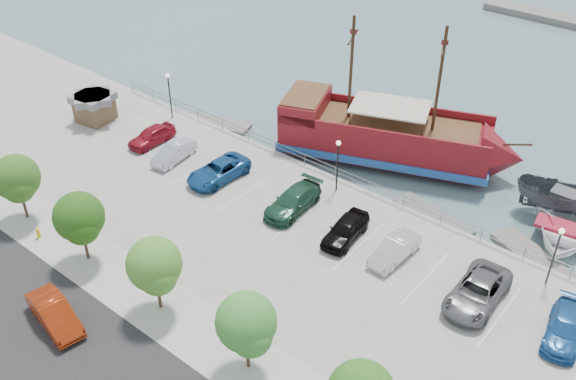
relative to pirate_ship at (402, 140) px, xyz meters
The scene contains 28 objects.
ground 14.55m from the pirate_ship, 93.59° to the right, with size 160.00×160.00×0.00m, color slate.
street 30.40m from the pirate_ship, 91.70° to the right, with size 100.00×8.00×0.04m, color black.
sidewalk 24.41m from the pirate_ship, 92.12° to the right, with size 100.00×4.00×0.05m, color #AFA89D.
seawall_railing 6.66m from the pirate_ship, 97.82° to the right, with size 50.00×0.06×1.00m.
pirate_ship is the anchor object (origin of this frame).
patrol_boat 13.00m from the pirate_ship, ahead, with size 2.54×6.76×2.62m, color #44474E.
speedboat 14.33m from the pirate_ship, ahead, with size 5.04×7.05×1.46m, color white.
dock_west 17.18m from the pirate_ship, 162.37° to the right, with size 6.56×1.87×0.37m, color gray.
dock_mid 8.08m from the pirate_ship, 41.21° to the right, with size 6.33×1.81×0.36m, color slate.
dock_east 14.76m from the pirate_ship, 20.69° to the right, with size 6.95×1.99×0.40m, color slate.
shed 26.86m from the pirate_ship, 152.50° to the right, with size 3.46×3.46×2.50m.
street_sedan 29.56m from the pirate_ship, 100.89° to the right, with size 1.63×4.68×1.54m, color #9E290B.
fire_hydrant 28.45m from the pirate_ship, 117.75° to the right, with size 0.27×0.27×0.78m.
lamp_post_left 20.56m from the pirate_ship, 157.39° to the right, with size 0.36×0.36×4.28m.
lamp_post_mid 8.14m from the pirate_ship, 96.54° to the right, with size 0.36×0.36×4.28m.
lamp_post_right 17.13m from the pirate_ship, 27.54° to the right, with size 0.36×0.36×4.28m.
tree_b 29.17m from the pirate_ship, 122.80° to the right, with size 3.30×3.20×5.00m.
tree_c 26.06m from the pirate_ship, 109.71° to the right, with size 3.30×3.20×5.00m.
tree_d 24.61m from the pirate_ship, 94.11° to the right, with size 3.30×3.20×5.00m.
tree_e 25.10m from the pirate_ship, 77.89° to the right, with size 3.30×3.20×5.00m.
parked_car_a 20.67m from the pirate_ship, 144.63° to the right, with size 1.73×4.29×1.46m, color maroon.
parked_car_b 18.45m from the pirate_ship, 136.93° to the right, with size 1.47×4.21×1.39m, color silver.
parked_car_c 15.15m from the pirate_ship, 125.50° to the right, with size 2.43×5.27×1.47m, color #194C87.
parked_car_d 12.00m from the pirate_ship, 98.99° to the right, with size 2.13×5.24×1.52m, color #1E4931.
parked_car_e 12.49m from the pirate_ship, 76.63° to the right, with size 1.81×4.49×1.53m, color black.
parked_car_f 13.50m from the pirate_ship, 61.13° to the right, with size 1.49×4.28×1.41m, color silver.
parked_car_g 17.36m from the pirate_ship, 44.38° to the right, with size 2.61×5.65×1.57m, color #5F5F5F.
parked_car_h 20.96m from the pirate_ship, 33.67° to the right, with size 1.92×4.73×1.37m, color #1E5394.
Camera 1 is at (22.06, -26.40, 27.52)m, focal length 40.00 mm.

